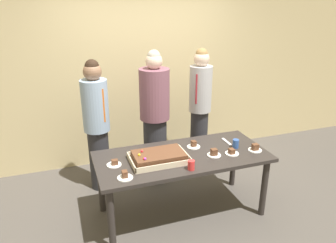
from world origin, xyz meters
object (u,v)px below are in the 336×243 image
object	(u,v)px
sheet_cake	(159,157)
plated_slice_center_front	(125,176)
drink_cup_middle	(236,144)
person_green_shirt_behind	(155,117)
drink_cup_nearest	(191,165)
party_table	(182,162)
plated_slice_near_left	(194,145)
plated_slice_far_right	(214,153)
person_striped_tie_right	(97,124)
cake_server_utensil	(226,141)
person_serving_front	(200,108)
plated_slice_center_back	(255,148)
plated_slice_near_right	(114,164)
plated_slice_far_left	(232,152)

from	to	relation	value
sheet_cake	plated_slice_center_front	xyz separation A→B (m)	(-0.41, -0.23, -0.02)
drink_cup_middle	person_green_shirt_behind	size ratio (longest dim) A/B	0.06
person_green_shirt_behind	drink_cup_nearest	bearing A→B (deg)	15.89
party_table	person_green_shirt_behind	distance (m)	0.84
plated_slice_near_left	plated_slice_far_right	xyz separation A→B (m)	(0.12, -0.27, 0.00)
person_striped_tie_right	cake_server_utensil	bearing A→B (deg)	33.75
sheet_cake	cake_server_utensil	bearing A→B (deg)	11.96
sheet_cake	person_serving_front	size ratio (longest dim) A/B	0.34
cake_server_utensil	person_green_shirt_behind	size ratio (longest dim) A/B	0.11
sheet_cake	plated_slice_center_back	distance (m)	1.10
plated_slice_near_right	person_green_shirt_behind	distance (m)	1.05
plated_slice_center_back	sheet_cake	bearing A→B (deg)	173.61
plated_slice_near_right	cake_server_utensil	size ratio (longest dim) A/B	0.75
cake_server_utensil	drink_cup_nearest	bearing A→B (deg)	-144.22
plated_slice_near_right	drink_cup_nearest	size ratio (longest dim) A/B	1.50
plated_slice_near_left	cake_server_utensil	distance (m)	0.43
cake_server_utensil	person_serving_front	world-z (taller)	person_serving_front
sheet_cake	person_striped_tie_right	size ratio (longest dim) A/B	0.36
plated_slice_far_left	cake_server_utensil	world-z (taller)	plated_slice_far_left
party_table	plated_slice_far_right	xyz separation A→B (m)	(0.32, -0.12, 0.11)
plated_slice_near_right	plated_slice_center_back	size ratio (longest dim) A/B	1.00
party_table	drink_cup_nearest	world-z (taller)	drink_cup_nearest
drink_cup_nearest	cake_server_utensil	size ratio (longest dim) A/B	0.50
plated_slice_center_back	cake_server_utensil	distance (m)	0.36
plated_slice_near_right	plated_slice_near_left	bearing A→B (deg)	8.08
plated_slice_center_back	cake_server_utensil	size ratio (longest dim) A/B	0.75
person_striped_tie_right	plated_slice_far_left	bearing A→B (deg)	22.73
cake_server_utensil	person_striped_tie_right	world-z (taller)	person_striped_tie_right
plated_slice_far_left	plated_slice_center_front	size ratio (longest dim) A/B	1.00
party_table	sheet_cake	size ratio (longest dim) A/B	3.14
plated_slice_far_right	drink_cup_nearest	world-z (taller)	drink_cup_nearest
sheet_cake	person_green_shirt_behind	world-z (taller)	person_green_shirt_behind
plated_slice_far_right	person_striped_tie_right	bearing A→B (deg)	138.16
plated_slice_center_front	person_striped_tie_right	bearing A→B (deg)	95.20
drink_cup_middle	party_table	bearing A→B (deg)	177.79
plated_slice_near_right	plated_slice_center_back	distance (m)	1.55
drink_cup_middle	person_striped_tie_right	distance (m)	1.69
party_table	drink_cup_middle	bearing A→B (deg)	-2.21
plated_slice_near_left	plated_slice_far_right	size ratio (longest dim) A/B	1.00
plated_slice_center_back	drink_cup_nearest	xyz separation A→B (m)	(-0.84, -0.16, 0.02)
party_table	plated_slice_center_back	distance (m)	0.83
plated_slice_far_right	drink_cup_middle	xyz separation A→B (m)	(0.32, 0.10, 0.02)
party_table	person_green_shirt_behind	size ratio (longest dim) A/B	1.06
plated_slice_far_left	plated_slice_far_right	size ratio (longest dim) A/B	1.00
drink_cup_nearest	person_serving_front	size ratio (longest dim) A/B	0.06
plated_slice_near_right	plated_slice_far_left	bearing A→B (deg)	-7.62
plated_slice_near_right	person_serving_front	bearing A→B (deg)	33.90
plated_slice_near_left	person_striped_tie_right	xyz separation A→B (m)	(-0.99, 0.72, 0.12)
sheet_cake	drink_cup_nearest	size ratio (longest dim) A/B	5.96
plated_slice_center_back	person_green_shirt_behind	distance (m)	1.31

